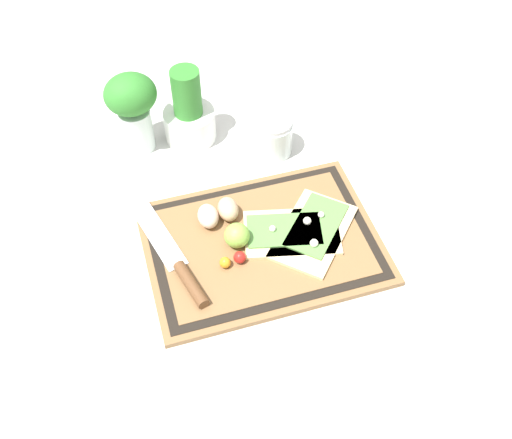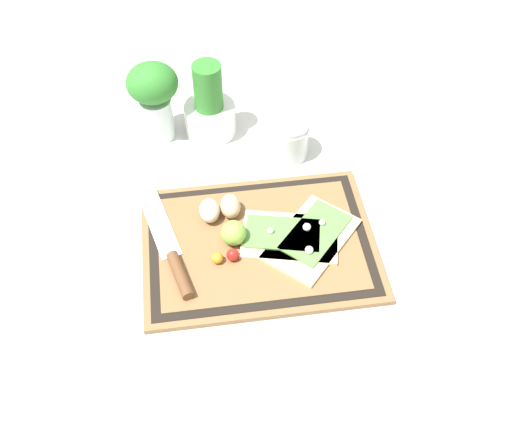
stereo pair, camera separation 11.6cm
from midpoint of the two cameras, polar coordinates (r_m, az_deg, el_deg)
The scene contains 13 objects.
ground_plane at distance 1.16m, azimuth 3.13°, elevation -2.75°, with size 6.00×6.00×0.00m, color silver.
cutting_board at distance 1.15m, azimuth 3.15°, elevation -2.52°, with size 0.45×0.33×0.02m.
pizza_slice_near at distance 1.15m, azimuth 8.26°, elevation -1.89°, with size 0.21×0.22×0.02m.
pizza_slice_far at distance 1.15m, azimuth 5.94°, elevation -1.65°, with size 0.20×0.15×0.02m.
knife at distance 1.12m, azimuth -5.04°, elevation -3.72°, with size 0.10×0.29×0.02m.
egg_brown at distance 1.17m, azimuth 0.35°, elevation 1.13°, with size 0.04×0.05×0.04m, color tan.
egg_pink at distance 1.17m, azimuth -1.64°, elevation 0.69°, with size 0.04×0.05×0.04m, color beige.
lime at distance 1.12m, azimuth 0.78°, elevation -1.46°, with size 0.05×0.05×0.05m, color #7FB742.
cherry_tomato_red at distance 1.11m, azimuth 0.74°, elevation -3.57°, with size 0.02×0.02×0.02m, color red.
cherry_tomato_yellow at distance 1.11m, azimuth -0.72°, elevation -3.88°, with size 0.02×0.02×0.02m, color orange.
herb_pot at distance 1.34m, azimuth -1.96°, elevation 10.30°, with size 0.11×0.11×0.18m.
sauce_jar at distance 1.31m, azimuth 5.69°, elevation 7.33°, with size 0.08×0.08×0.09m.
herb_glass at distance 1.31m, azimuth -7.16°, elevation 11.55°, with size 0.11×0.10×0.19m.
Camera 2 is at (-0.10, -0.69, 0.92)m, focal length 42.00 mm.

